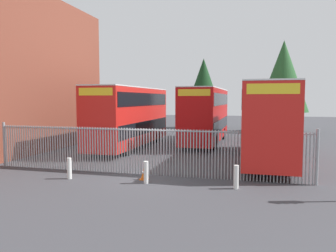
# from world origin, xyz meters

# --- Properties ---
(ground_plane) EXTENTS (100.00, 100.00, 0.00)m
(ground_plane) POSITION_xyz_m (0.00, 8.00, 0.00)
(ground_plane) COLOR #3D3D42
(palisade_fence) EXTENTS (15.55, 0.14, 2.35)m
(palisade_fence) POSITION_xyz_m (-0.26, 0.00, 1.18)
(palisade_fence) COLOR gray
(palisade_fence) RESTS_ON ground
(double_decker_bus_near_gate) EXTENTS (2.54, 10.81, 4.42)m
(double_decker_bus_near_gate) POSITION_xyz_m (5.62, 5.21, 2.42)
(double_decker_bus_near_gate) COLOR red
(double_decker_bus_near_gate) RESTS_ON ground
(double_decker_bus_behind_fence_left) EXTENTS (2.54, 10.81, 4.42)m
(double_decker_bus_behind_fence_left) POSITION_xyz_m (-3.97, 8.11, 2.42)
(double_decker_bus_behind_fence_left) COLOR red
(double_decker_bus_behind_fence_left) RESTS_ON ground
(double_decker_bus_behind_fence_right) EXTENTS (2.54, 10.81, 4.42)m
(double_decker_bus_behind_fence_right) POSITION_xyz_m (1.04, 12.05, 2.42)
(double_decker_bus_behind_fence_right) COLOR #B70C0C
(double_decker_bus_behind_fence_right) RESTS_ON ground
(bollard_near_left) EXTENTS (0.20, 0.20, 0.95)m
(bollard_near_left) POSITION_xyz_m (-3.07, -1.66, 0.47)
(bollard_near_left) COLOR silver
(bollard_near_left) RESTS_ON ground
(bollard_center_front) EXTENTS (0.20, 0.20, 0.95)m
(bollard_center_front) POSITION_xyz_m (0.51, -1.56, 0.47)
(bollard_center_front) COLOR silver
(bollard_center_front) RESTS_ON ground
(bollard_near_right) EXTENTS (0.20, 0.20, 0.95)m
(bollard_near_right) POSITION_xyz_m (4.26, -1.44, 0.47)
(bollard_near_right) COLOR silver
(bollard_near_right) RESTS_ON ground
(traffic_cone_by_gate) EXTENTS (0.34, 0.34, 0.59)m
(traffic_cone_by_gate) POSITION_xyz_m (0.22, -0.97, 0.29)
(traffic_cone_by_gate) COLOR orange
(traffic_cone_by_gate) RESTS_ON ground
(tree_tall_back) EXTENTS (5.38, 5.38, 9.87)m
(tree_tall_back) POSITION_xyz_m (7.73, 23.41, 6.02)
(tree_tall_back) COLOR #4C3823
(tree_tall_back) RESTS_ON ground
(tree_short_side) EXTENTS (4.09, 4.09, 8.54)m
(tree_short_side) POSITION_xyz_m (-1.34, 25.97, 5.61)
(tree_short_side) COLOR #4C3823
(tree_short_side) RESTS_ON ground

